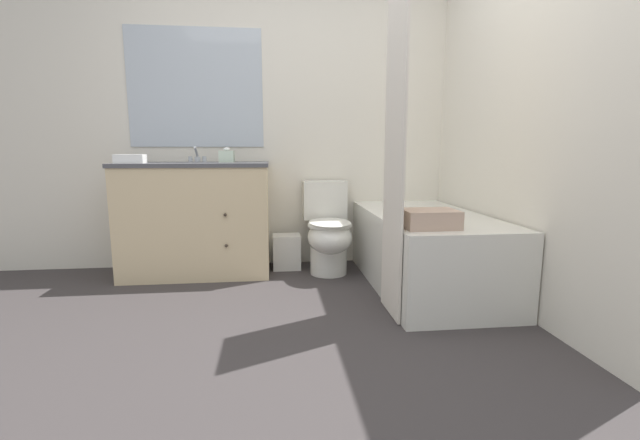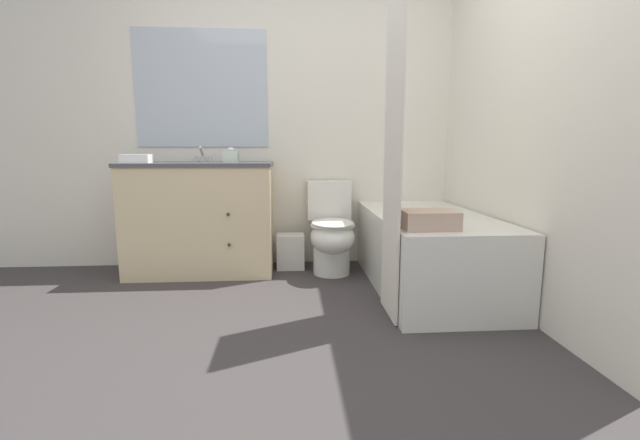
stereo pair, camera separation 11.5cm
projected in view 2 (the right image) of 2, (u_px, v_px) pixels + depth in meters
ground_plane at (301, 353)px, 2.07m from camera, size 14.00×14.00×0.00m
wall_back at (293, 116)px, 3.57m from camera, size 8.00×0.06×2.50m
wall_right at (500, 107)px, 2.81m from camera, size 0.05×2.71×2.50m
vanity_cabinet at (201, 217)px, 3.38m from camera, size 1.13×0.55×0.88m
sink_faucet at (203, 157)px, 3.47m from camera, size 0.14×0.12×0.12m
toilet at (331, 232)px, 3.38m from camera, size 0.36×0.64×0.72m
bathtub at (428, 251)px, 3.03m from camera, size 0.76×1.52×0.53m
shower_curtain at (393, 141)px, 2.40m from camera, size 0.01×0.37×2.04m
wastebasket at (291, 251)px, 3.54m from camera, size 0.22×0.19×0.28m
tissue_box at (231, 156)px, 3.36m from camera, size 0.11×0.14×0.12m
hand_towel_folded at (136, 159)px, 3.15m from camera, size 0.21×0.12×0.06m
bath_towel_folded at (429, 220)px, 2.44m from camera, size 0.31×0.24×0.11m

